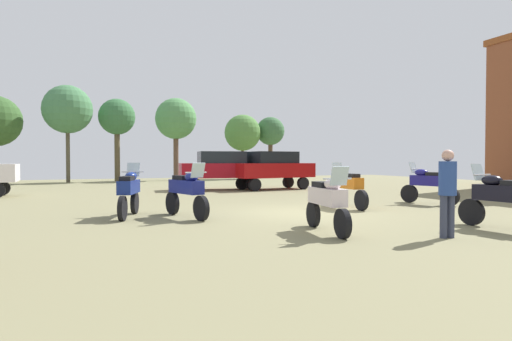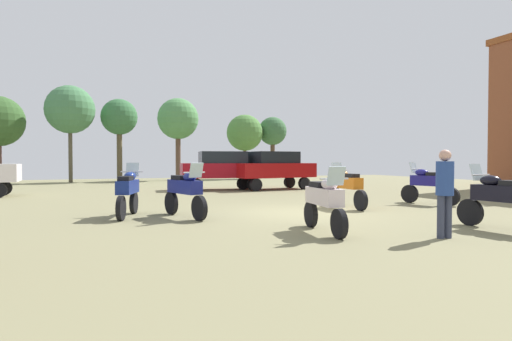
{
  "view_description": "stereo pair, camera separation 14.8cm",
  "coord_description": "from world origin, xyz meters",
  "px_view_note": "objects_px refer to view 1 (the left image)",
  "views": [
    {
      "loc": [
        -5.94,
        -11.21,
        1.58
      ],
      "look_at": [
        0.03,
        3.81,
        1.18
      ],
      "focal_mm": 29.96,
      "sensor_mm": 36.0,
      "label": 1
    },
    {
      "loc": [
        -5.8,
        -11.27,
        1.58
      ],
      "look_at": [
        0.03,
        3.81,
        1.18
      ],
      "focal_mm": 29.96,
      "sensor_mm": 36.0,
      "label": 2
    }
  ],
  "objects_px": {
    "car_1": "(222,167)",
    "tree_1": "(243,133)",
    "motorcycle_2": "(186,191)",
    "motorcycle_3": "(129,191)",
    "motorcycle_5": "(347,186)",
    "car_3": "(273,167)",
    "tree_6": "(270,132)",
    "person_1": "(448,186)",
    "motorcycle_8": "(428,184)",
    "tree_2": "(117,118)",
    "motorcycle_10": "(504,198)",
    "tree_5": "(67,110)",
    "motorcycle_9": "(327,200)",
    "tree_3": "(176,119)"
  },
  "relations": [
    {
      "from": "car_1",
      "to": "tree_1",
      "type": "xyz_separation_m",
      "value": [
        5.5,
        11.96,
        2.63
      ]
    },
    {
      "from": "motorcycle_2",
      "to": "motorcycle_3",
      "type": "xyz_separation_m",
      "value": [
        -1.43,
        0.7,
        -0.01
      ]
    },
    {
      "from": "motorcycle_2",
      "to": "car_1",
      "type": "height_order",
      "value": "car_1"
    },
    {
      "from": "motorcycle_5",
      "to": "tree_1",
      "type": "relative_size",
      "value": 0.42
    },
    {
      "from": "car_3",
      "to": "tree_6",
      "type": "bearing_deg",
      "value": -30.31
    },
    {
      "from": "car_1",
      "to": "person_1",
      "type": "height_order",
      "value": "car_1"
    },
    {
      "from": "person_1",
      "to": "motorcycle_2",
      "type": "bearing_deg",
      "value": -41.23
    },
    {
      "from": "motorcycle_2",
      "to": "car_1",
      "type": "xyz_separation_m",
      "value": [
        4.07,
        10.04,
        0.43
      ]
    },
    {
      "from": "motorcycle_2",
      "to": "car_1",
      "type": "relative_size",
      "value": 0.5
    },
    {
      "from": "motorcycle_3",
      "to": "person_1",
      "type": "distance_m",
      "value": 7.94
    },
    {
      "from": "motorcycle_3",
      "to": "car_1",
      "type": "relative_size",
      "value": 0.46
    },
    {
      "from": "motorcycle_3",
      "to": "motorcycle_8",
      "type": "bearing_deg",
      "value": 15.47
    },
    {
      "from": "tree_2",
      "to": "tree_6",
      "type": "height_order",
      "value": "tree_2"
    },
    {
      "from": "motorcycle_8",
      "to": "person_1",
      "type": "distance_m",
      "value": 6.9
    },
    {
      "from": "motorcycle_10",
      "to": "tree_5",
      "type": "relative_size",
      "value": 0.34
    },
    {
      "from": "motorcycle_9",
      "to": "car_1",
      "type": "distance_m",
      "value": 13.63
    },
    {
      "from": "motorcycle_5",
      "to": "motorcycle_9",
      "type": "distance_m",
      "value": 4.95
    },
    {
      "from": "motorcycle_3",
      "to": "motorcycle_5",
      "type": "distance_m",
      "value": 6.82
    },
    {
      "from": "motorcycle_5",
      "to": "car_1",
      "type": "relative_size",
      "value": 0.5
    },
    {
      "from": "motorcycle_8",
      "to": "car_3",
      "type": "distance_m",
      "value": 9.19
    },
    {
      "from": "motorcycle_3",
      "to": "tree_6",
      "type": "distance_m",
      "value": 25.61
    },
    {
      "from": "person_1",
      "to": "tree_3",
      "type": "relative_size",
      "value": 0.28
    },
    {
      "from": "tree_5",
      "to": "motorcycle_10",
      "type": "bearing_deg",
      "value": -68.76
    },
    {
      "from": "motorcycle_2",
      "to": "motorcycle_8",
      "type": "height_order",
      "value": "motorcycle_2"
    },
    {
      "from": "motorcycle_10",
      "to": "person_1",
      "type": "distance_m",
      "value": 1.99
    },
    {
      "from": "person_1",
      "to": "tree_5",
      "type": "bearing_deg",
      "value": -64.68
    },
    {
      "from": "motorcycle_5",
      "to": "tree_1",
      "type": "height_order",
      "value": "tree_1"
    },
    {
      "from": "motorcycle_2",
      "to": "person_1",
      "type": "bearing_deg",
      "value": 114.99
    },
    {
      "from": "motorcycle_2",
      "to": "car_1",
      "type": "distance_m",
      "value": 10.85
    },
    {
      "from": "motorcycle_8",
      "to": "tree_2",
      "type": "bearing_deg",
      "value": 96.48
    },
    {
      "from": "motorcycle_5",
      "to": "car_3",
      "type": "distance_m",
      "value": 8.97
    },
    {
      "from": "motorcycle_3",
      "to": "motorcycle_5",
      "type": "bearing_deg",
      "value": 15.13
    },
    {
      "from": "motorcycle_3",
      "to": "tree_1",
      "type": "height_order",
      "value": "tree_1"
    },
    {
      "from": "motorcycle_8",
      "to": "motorcycle_3",
      "type": "bearing_deg",
      "value": 160.89
    },
    {
      "from": "car_1",
      "to": "motorcycle_2",
      "type": "bearing_deg",
      "value": 164.61
    },
    {
      "from": "motorcycle_10",
      "to": "tree_1",
      "type": "height_order",
      "value": "tree_1"
    },
    {
      "from": "motorcycle_10",
      "to": "tree_1",
      "type": "xyz_separation_m",
      "value": [
        3.43,
        26.62,
        3.08
      ]
    },
    {
      "from": "motorcycle_2",
      "to": "tree_5",
      "type": "distance_m",
      "value": 21.43
    },
    {
      "from": "car_1",
      "to": "tree_2",
      "type": "height_order",
      "value": "tree_2"
    },
    {
      "from": "motorcycle_10",
      "to": "tree_1",
      "type": "bearing_deg",
      "value": 75.69
    },
    {
      "from": "tree_2",
      "to": "tree_6",
      "type": "distance_m",
      "value": 12.63
    },
    {
      "from": "motorcycle_10",
      "to": "tree_6",
      "type": "height_order",
      "value": "tree_6"
    },
    {
      "from": "tree_1",
      "to": "motorcycle_5",
      "type": "bearing_deg",
      "value": -100.98
    },
    {
      "from": "tree_3",
      "to": "tree_5",
      "type": "xyz_separation_m",
      "value": [
        -7.63,
        -0.94,
        0.31
      ]
    },
    {
      "from": "motorcycle_10",
      "to": "tree_1",
      "type": "relative_size",
      "value": 0.42
    },
    {
      "from": "motorcycle_2",
      "to": "motorcycle_5",
      "type": "xyz_separation_m",
      "value": [
        5.39,
        0.41,
        -0.01
      ]
    },
    {
      "from": "car_3",
      "to": "tree_2",
      "type": "relative_size",
      "value": 0.75
    },
    {
      "from": "person_1",
      "to": "tree_5",
      "type": "relative_size",
      "value": 0.26
    },
    {
      "from": "motorcycle_10",
      "to": "tree_2",
      "type": "relative_size",
      "value": 0.37
    },
    {
      "from": "tree_1",
      "to": "tree_2",
      "type": "height_order",
      "value": "tree_2"
    }
  ]
}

